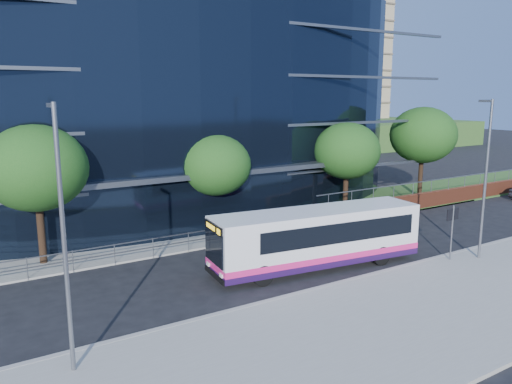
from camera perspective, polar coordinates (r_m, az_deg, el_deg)
ground at (r=25.09m, az=12.01°, el=-8.63°), size 200.00×200.00×0.00m
pavement_near at (r=22.02m, az=21.27°, el=-11.79°), size 80.00×8.00×0.15m
kerb at (r=24.40m, az=13.67°, el=-9.07°), size 80.00×0.25×0.16m
yellow_line_outer at (r=24.56m, az=13.32°, el=-9.11°), size 80.00×0.08×0.01m
yellow_line_inner at (r=24.66m, az=13.07°, el=-9.02°), size 80.00×0.08×0.01m
far_forecourt at (r=30.92m, az=-10.78°, el=-4.73°), size 50.00×8.00×0.10m
grass_verge at (r=49.95m, az=23.16°, el=0.57°), size 36.00×8.00×0.12m
glass_office at (r=39.74m, az=-13.76°, el=10.21°), size 44.00×23.10×16.00m
retaining_wall at (r=44.55m, az=24.15°, el=0.05°), size 34.00×0.40×2.11m
guard_railings at (r=26.43m, az=-11.70°, el=-5.73°), size 24.00×0.05×1.10m
apartment_block at (r=88.64m, az=1.23°, el=12.78°), size 60.00×42.00×30.00m
street_sign at (r=26.79m, az=21.54°, el=-3.12°), size 0.85×0.09×2.80m
tree_far_a at (r=26.31m, az=-23.86°, el=2.49°), size 4.95×4.95×6.98m
tree_far_b at (r=29.94m, az=-4.66°, el=3.06°), size 4.29×4.29×6.05m
tree_far_c at (r=35.22m, az=10.35°, el=4.64°), size 4.62×4.62×6.51m
tree_far_d at (r=42.37m, az=18.55°, el=6.18°), size 5.28×5.28×7.44m
tree_dist_e at (r=69.97m, az=3.50°, el=7.86°), size 4.62×4.62×6.51m
tree_dist_f at (r=81.77m, az=11.92°, el=7.87°), size 4.29×4.29×6.05m
streetlight_west at (r=15.38m, az=-21.17°, el=-4.38°), size 0.15×0.77×8.00m
streetlight_east at (r=27.25m, az=24.74°, el=1.79°), size 0.15×0.77×8.00m
city_bus at (r=24.60m, az=7.17°, el=-5.12°), size 10.91×3.70×2.89m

